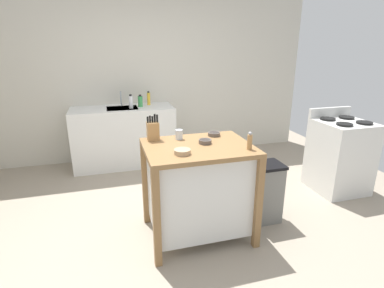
{
  "coord_description": "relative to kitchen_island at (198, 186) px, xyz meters",
  "views": [
    {
      "loc": [
        -0.61,
        -2.57,
        1.76
      ],
      "look_at": [
        0.15,
        0.07,
        0.86
      ],
      "focal_mm": 28.24,
      "sensor_mm": 36.0,
      "label": 1
    }
  ],
  "objects": [
    {
      "name": "kitchen_island",
      "position": [
        0.0,
        0.0,
        0.0
      ],
      "size": [
        0.96,
        0.74,
        0.91
      ],
      "color": "olive",
      "rests_on": "ground"
    },
    {
      "name": "bottle_spray_cleaner",
      "position": [
        -0.27,
        2.04,
        0.46
      ],
      "size": [
        0.07,
        0.07,
        0.18
      ],
      "color": "green",
      "rests_on": "sink_counter"
    },
    {
      "name": "bottle_dish_soap",
      "position": [
        -0.41,
        1.96,
        0.47
      ],
      "size": [
        0.06,
        0.06,
        0.2
      ],
      "color": "white",
      "rests_on": "sink_counter"
    },
    {
      "name": "pepper_grinder",
      "position": [
        0.39,
        -0.22,
        0.47
      ],
      "size": [
        0.04,
        0.04,
        0.16
      ],
      "color": "#AD7F4C",
      "rests_on": "kitchen_island"
    },
    {
      "name": "knife_block",
      "position": [
        -0.36,
        0.27,
        0.49
      ],
      "size": [
        0.11,
        0.09,
        0.25
      ],
      "color": "#AD7F4C",
      "rests_on": "kitchen_island"
    },
    {
      "name": "ground_plane",
      "position": [
        -0.15,
        0.13,
        -0.51
      ],
      "size": [
        6.36,
        6.36,
        0.0
      ],
      "primitive_type": "plane",
      "color": "gray",
      "rests_on": "ground"
    },
    {
      "name": "bottle_hand_soap",
      "position": [
        -0.13,
        2.16,
        0.48
      ],
      "size": [
        0.05,
        0.05,
        0.21
      ],
      "color": "yellow",
      "rests_on": "sink_counter"
    },
    {
      "name": "bowl_ceramic_wide",
      "position": [
        0.08,
        0.04,
        0.42
      ],
      "size": [
        0.12,
        0.12,
        0.04
      ],
      "color": "#564C47",
      "rests_on": "kitchen_island"
    },
    {
      "name": "drinking_cup",
      "position": [
        -0.12,
        0.23,
        0.45
      ],
      "size": [
        0.07,
        0.07,
        0.09
      ],
      "color": "silver",
      "rests_on": "kitchen_island"
    },
    {
      "name": "sink_faucet",
      "position": [
        -0.54,
        2.18,
        0.49
      ],
      "size": [
        0.02,
        0.02,
        0.22
      ],
      "color": "#B7BCC1",
      "rests_on": "sink_counter"
    },
    {
      "name": "wall_back",
      "position": [
        -0.15,
        2.39,
        0.79
      ],
      "size": [
        5.36,
        0.1,
        2.6
      ],
      "primitive_type": "cube",
      "color": "beige",
      "rests_on": "ground"
    },
    {
      "name": "bowl_stoneware_deep",
      "position": [
        -0.19,
        -0.18,
        0.42
      ],
      "size": [
        0.14,
        0.14,
        0.04
      ],
      "color": "tan",
      "rests_on": "kitchen_island"
    },
    {
      "name": "bowl_ceramic_small",
      "position": [
        0.24,
        0.25,
        0.42
      ],
      "size": [
        0.12,
        0.12,
        0.04
      ],
      "color": "#564C47",
      "rests_on": "kitchen_island"
    },
    {
      "name": "trash_bin",
      "position": [
        0.72,
        0.05,
        -0.19
      ],
      "size": [
        0.36,
        0.28,
        0.63
      ],
      "color": "slate",
      "rests_on": "ground"
    },
    {
      "name": "stove",
      "position": [
        1.98,
        0.43,
        -0.06
      ],
      "size": [
        0.6,
        0.6,
        1.01
      ],
      "color": "silver",
      "rests_on": "ground"
    },
    {
      "name": "sink_counter",
      "position": [
        -0.54,
        2.04,
        -0.06
      ],
      "size": [
        1.49,
        0.6,
        0.89
      ],
      "color": "silver",
      "rests_on": "ground"
    }
  ]
}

